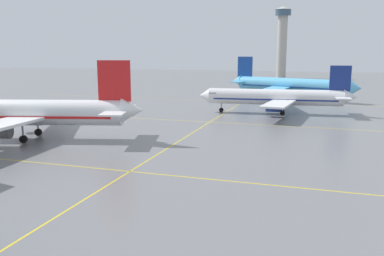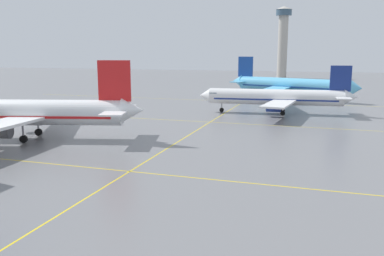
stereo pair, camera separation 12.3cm
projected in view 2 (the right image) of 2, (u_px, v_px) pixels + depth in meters
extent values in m
cylinder|color=white|center=(17.00, 112.00, 65.96)|extent=(34.48, 12.97, 4.11)
cone|color=white|center=(133.00, 110.00, 65.01)|extent=(4.36, 4.67, 3.90)
cube|color=red|center=(114.00, 81.00, 64.28)|extent=(5.11, 1.73, 6.49)
cube|color=white|center=(123.00, 107.00, 68.30)|extent=(4.80, 6.33, 0.26)
cube|color=white|center=(114.00, 113.00, 61.93)|extent=(4.80, 6.33, 0.26)
cube|color=white|center=(46.00, 108.00, 75.05)|extent=(12.39, 17.00, 0.43)
cylinder|color=#4C4C51|center=(31.00, 119.00, 71.87)|extent=(4.14, 3.15, 2.27)
cube|color=red|center=(17.00, 115.00, 66.05)|extent=(31.81, 12.29, 0.39)
cylinder|color=#99999E|center=(38.00, 125.00, 69.11)|extent=(0.30, 0.30, 1.78)
cylinder|color=black|center=(38.00, 132.00, 69.32)|extent=(1.27, 0.78, 1.19)
cylinder|color=#99999E|center=(23.00, 132.00, 63.59)|extent=(0.30, 0.30, 1.78)
cylinder|color=black|center=(24.00, 139.00, 63.80)|extent=(1.27, 0.78, 1.19)
cylinder|color=white|center=(275.00, 97.00, 93.40)|extent=(30.33, 6.75, 3.58)
cone|color=white|center=(205.00, 96.00, 96.64)|extent=(2.80, 3.74, 3.51)
cone|color=white|center=(351.00, 97.00, 90.03)|extent=(3.36, 3.70, 3.40)
cube|color=navy|center=(341.00, 78.00, 89.77)|extent=(4.53, 0.82, 5.65)
cube|color=white|center=(340.00, 95.00, 93.14)|extent=(3.51, 5.19, 0.23)
cube|color=white|center=(344.00, 98.00, 87.71)|extent=(3.51, 5.19, 0.23)
cube|color=white|center=(279.00, 96.00, 101.01)|extent=(9.04, 14.94, 0.38)
cube|color=white|center=(279.00, 104.00, 85.61)|extent=(6.32, 14.55, 0.38)
cylinder|color=navy|center=(274.00, 102.00, 98.47)|extent=(3.39, 2.30, 1.98)
cylinder|color=navy|center=(273.00, 108.00, 89.05)|extent=(3.39, 2.30, 1.98)
cube|color=#385166|center=(214.00, 94.00, 96.11)|extent=(2.03, 3.45, 0.66)
cube|color=navy|center=(275.00, 99.00, 93.48)|extent=(27.94, 6.53, 0.34)
cylinder|color=#99999E|center=(222.00, 106.00, 96.25)|extent=(0.26, 0.26, 1.55)
cylinder|color=black|center=(222.00, 110.00, 96.44)|extent=(1.07, 0.53, 1.04)
cylinder|color=#99999E|center=(283.00, 106.00, 95.80)|extent=(0.26, 0.26, 1.55)
cylinder|color=black|center=(282.00, 110.00, 95.99)|extent=(1.07, 0.53, 1.04)
cylinder|color=#99999E|center=(283.00, 109.00, 91.09)|extent=(0.26, 0.26, 1.55)
cylinder|color=black|center=(283.00, 113.00, 91.28)|extent=(1.07, 0.53, 1.04)
cylinder|color=#5BB7E5|center=(292.00, 85.00, 121.20)|extent=(33.66, 14.81, 4.06)
cone|color=#5BB7E5|center=(357.00, 88.00, 110.41)|extent=(3.91, 4.66, 3.98)
cone|color=#5BB7E5|center=(238.00, 81.00, 132.11)|extent=(4.47, 4.75, 3.85)
cube|color=navy|center=(246.00, 67.00, 129.64)|extent=(4.98, 2.01, 6.41)
cube|color=#5BB7E5|center=(239.00, 82.00, 128.27)|extent=(5.02, 6.36, 0.26)
cube|color=#5BB7E5|center=(249.00, 81.00, 133.33)|extent=(5.02, 6.36, 0.26)
cube|color=#5BB7E5|center=(276.00, 89.00, 114.77)|extent=(7.39, 16.56, 0.43)
cube|color=#5BB7E5|center=(301.00, 85.00, 129.12)|extent=(12.96, 16.60, 0.43)
cylinder|color=#5BB7E5|center=(285.00, 93.00, 117.06)|extent=(4.16, 3.29, 2.24)
cylinder|color=#5BB7E5|center=(300.00, 90.00, 125.84)|extent=(4.16, 3.29, 2.24)
cube|color=#385166|center=(348.00, 86.00, 111.73)|extent=(3.02, 4.15, 0.75)
cube|color=navy|center=(292.00, 87.00, 121.30)|extent=(31.09, 13.97, 0.38)
cylinder|color=#99999E|center=(339.00, 97.00, 113.57)|extent=(0.30, 0.30, 1.76)
cylinder|color=black|center=(339.00, 101.00, 113.79)|extent=(1.27, 0.83, 1.17)
cylinder|color=#99999E|center=(281.00, 94.00, 120.74)|extent=(0.30, 0.30, 1.76)
cylinder|color=black|center=(281.00, 98.00, 120.95)|extent=(1.27, 0.83, 1.17)
cylinder|color=#99999E|center=(289.00, 93.00, 125.13)|extent=(0.30, 0.30, 1.76)
cylinder|color=black|center=(289.00, 96.00, 125.34)|extent=(1.27, 0.83, 1.17)
cube|color=yellow|center=(130.00, 171.00, 48.53)|extent=(137.17, 0.20, 0.01)
cube|color=yellow|center=(210.00, 122.00, 82.73)|extent=(137.17, 0.20, 0.01)
cube|color=yellow|center=(244.00, 102.00, 116.94)|extent=(137.17, 0.20, 0.01)
cube|color=yellow|center=(180.00, 140.00, 65.63)|extent=(0.20, 160.78, 0.01)
cylinder|color=#ADA89E|center=(283.00, 47.00, 222.11)|extent=(5.20, 5.20, 33.31)
cylinder|color=#385166|center=(284.00, 13.00, 218.76)|extent=(8.40, 8.40, 3.20)
cone|color=#ADA89E|center=(284.00, 8.00, 218.30)|extent=(8.82, 8.82, 1.80)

